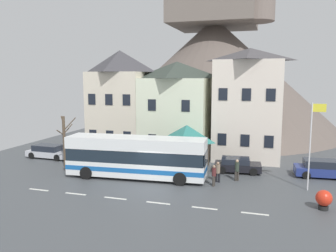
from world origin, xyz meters
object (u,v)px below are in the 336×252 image
Objects in this scene: townhouse_00 at (121,101)px; pedestrian_02 at (237,169)px; parked_car_03 at (97,152)px; parked_car_00 at (237,165)px; flagpole at (312,140)px; hilltop_castle at (214,72)px; bare_tree_00 at (64,140)px; parked_car_01 at (324,169)px; public_bench at (179,157)px; harbour_buoy at (324,199)px; transit_bus at (136,158)px; pedestrian_01 at (218,171)px; townhouse_01 at (177,108)px; townhouse_02 at (249,104)px; bus_shelter at (187,134)px; parked_car_02 at (49,152)px; pedestrian_00 at (214,175)px.

townhouse_00 is 6.45× the size of pedestrian_02.
townhouse_00 is at bearing -101.58° from parked_car_03.
flagpole is at bearing -37.22° from parked_car_00.
hilltop_castle is 8.09× the size of bare_tree_00.
flagpole is (-1.46, -3.77, 2.97)m from parked_car_01.
public_bench is 1.18× the size of harbour_buoy.
townhouse_00 reaches higher than bare_tree_00.
transit_bus is (5.60, -9.45, -3.75)m from townhouse_00.
pedestrian_01 is at bearing 2.65° from transit_bus.
hilltop_castle is at bearing 86.88° from townhouse_01.
townhouse_02 is at bearing 117.93° from flagpole.
bus_shelter is 14.31m from parked_car_02.
townhouse_01 reaches higher than parked_car_03.
bare_tree_00 reaches higher than parked_car_00.
bus_shelter is 5.03m from parked_car_00.
harbour_buoy is (24.28, -6.80, 0.04)m from parked_car_02.
townhouse_00 reaches higher than townhouse_01.
transit_bus is at bearing -168.60° from pedestrian_02.
parked_car_01 is (11.18, 0.63, -2.43)m from bus_shelter.
townhouse_01 is 2.10× the size of parked_car_02.
pedestrian_01 is 6.84m from public_bench.
pedestrian_00 is (6.24, -0.26, -0.82)m from transit_bus.
bare_tree_00 is at bearing -175.95° from parked_car_01.
public_bench is at bearing -176.77° from parked_car_03.
hilltop_castle is at bearing 99.54° from pedestrian_00.
townhouse_00 reaches higher than parked_car_01.
bare_tree_00 is at bearing 177.27° from pedestrian_01.
townhouse_02 is 8.13m from bus_shelter.
parked_car_03 is at bearing 14.03° from parked_car_02.
bus_shelter is at bearing -59.62° from public_bench.
hilltop_castle is 23.14× the size of pedestrian_01.
flagpole reaches higher than public_bench.
parked_car_02 reaches higher than parked_car_00.
bus_shelter is at bearing -86.25° from hilltop_castle.
townhouse_00 is at bearing 77.05° from bare_tree_00.
transit_bus is 2.46× the size of bare_tree_00.
public_bench is at bearing 120.38° from bus_shelter.
parked_car_02 is at bearing -161.85° from townhouse_02.
transit_bus is 6.69× the size of pedestrian_02.
flagpole is (6.64, 1.03, 2.81)m from pedestrian_00.
parked_car_00 is (5.88, -23.06, -8.23)m from hilltop_castle.
pedestrian_02 is (7.06, -8.04, -3.87)m from townhouse_01.
townhouse_00 is 2.71× the size of parked_car_00.
bus_shelter is (8.76, -5.54, -2.29)m from townhouse_00.
hilltop_castle reaches higher than flagpole.
flagpole reaches higher than parked_car_00.
pedestrian_00 is 13.89m from bare_tree_00.
public_bench is at bearing 124.54° from pedestrian_00.
public_bench is (0.32, -21.19, -8.37)m from hilltop_castle.
pedestrian_00 reaches higher than harbour_buoy.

